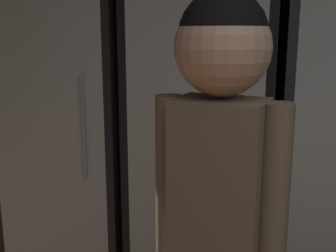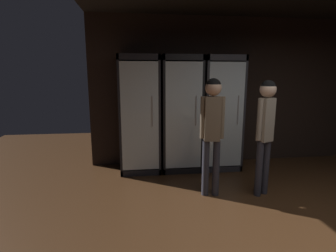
{
  "view_description": "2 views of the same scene",
  "coord_description": "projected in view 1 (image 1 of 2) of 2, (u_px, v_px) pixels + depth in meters",
  "views": [
    {
      "loc": [
        -0.95,
        0.55,
        1.58
      ],
      "look_at": [
        -1.53,
        2.63,
        1.09
      ],
      "focal_mm": 44.96,
      "sensor_mm": 36.0,
      "label": 1
    },
    {
      "loc": [
        -2.12,
        -1.89,
        1.7
      ],
      "look_at": [
        -1.56,
        2.71,
        0.8
      ],
      "focal_mm": 27.47,
      "sensor_mm": 36.0,
      "label": 2
    }
  ],
  "objects": [
    {
      "name": "cooler_far_left",
      "position": [
        82.0,
        132.0,
        2.45
      ],
      "size": [
        0.7,
        0.67,
        2.06
      ],
      "color": "black",
      "rests_on": "ground"
    },
    {
      "name": "cooler_left",
      "position": [
        207.0,
        140.0,
        2.26
      ],
      "size": [
        0.7,
        0.67,
        2.06
      ],
      "color": "black",
      "rests_on": "ground"
    },
    {
      "name": "shopper_near",
      "position": [
        217.0,
        241.0,
        1.05
      ],
      "size": [
        0.33,
        0.22,
        1.68
      ],
      "color": "#2D2D38",
      "rests_on": "ground"
    }
  ]
}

